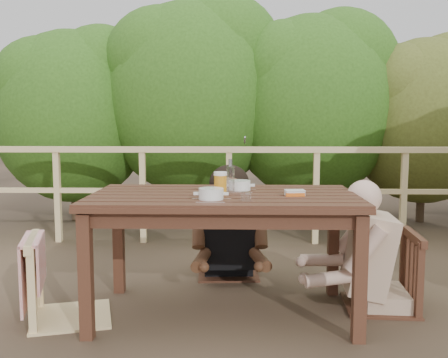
{
  "coord_description": "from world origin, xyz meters",
  "views": [
    {
      "loc": [
        0.09,
        -3.33,
        1.29
      ],
      "look_at": [
        0.0,
        0.05,
        0.9
      ],
      "focal_mm": 41.56,
      "sensor_mm": 36.0,
      "label": 1
    }
  ],
  "objects_px": {
    "chair_right": "(382,237)",
    "butter_tub": "(295,194)",
    "chair_left": "(69,240)",
    "beer_glass": "(220,185)",
    "diner_right": "(387,203)",
    "tumbler": "(246,198)",
    "woman": "(228,190)",
    "bottle": "(230,177)",
    "soup_far": "(240,186)",
    "table": "(224,256)",
    "soup_near": "(211,195)",
    "chair_far": "(228,216)"
  },
  "relations": [
    {
      "from": "chair_right",
      "to": "butter_tub",
      "type": "height_order",
      "value": "chair_right"
    },
    {
      "from": "chair_left",
      "to": "beer_glass",
      "type": "bearing_deg",
      "value": -103.22
    },
    {
      "from": "diner_right",
      "to": "tumbler",
      "type": "height_order",
      "value": "diner_right"
    },
    {
      "from": "woman",
      "to": "butter_tub",
      "type": "distance_m",
      "value": 1.08
    },
    {
      "from": "butter_tub",
      "to": "beer_glass",
      "type": "bearing_deg",
      "value": 171.35
    },
    {
      "from": "bottle",
      "to": "tumbler",
      "type": "relative_size",
      "value": 3.36
    },
    {
      "from": "chair_left",
      "to": "diner_right",
      "type": "distance_m",
      "value": 2.12
    },
    {
      "from": "tumbler",
      "to": "woman",
      "type": "bearing_deg",
      "value": 96.0
    },
    {
      "from": "diner_right",
      "to": "soup_far",
      "type": "height_order",
      "value": "diner_right"
    },
    {
      "from": "table",
      "to": "soup_near",
      "type": "bearing_deg",
      "value": -106.26
    },
    {
      "from": "chair_far",
      "to": "soup_near",
      "type": "relative_size",
      "value": 3.9
    },
    {
      "from": "woman",
      "to": "chair_left",
      "type": "bearing_deg",
      "value": 41.85
    },
    {
      "from": "diner_right",
      "to": "woman",
      "type": "bearing_deg",
      "value": 59.34
    },
    {
      "from": "chair_far",
      "to": "tumbler",
      "type": "bearing_deg",
      "value": -87.01
    },
    {
      "from": "chair_left",
      "to": "bottle",
      "type": "xyz_separation_m",
      "value": [
        1.04,
        0.16,
        0.39
      ]
    },
    {
      "from": "chair_left",
      "to": "diner_right",
      "type": "bearing_deg",
      "value": -98.88
    },
    {
      "from": "butter_tub",
      "to": "diner_right",
      "type": "bearing_deg",
      "value": 14.33
    },
    {
      "from": "soup_far",
      "to": "table",
      "type": "bearing_deg",
      "value": -121.03
    },
    {
      "from": "bottle",
      "to": "diner_right",
      "type": "bearing_deg",
      "value": 5.13
    },
    {
      "from": "table",
      "to": "tumbler",
      "type": "bearing_deg",
      "value": -64.98
    },
    {
      "from": "table",
      "to": "chair_left",
      "type": "height_order",
      "value": "chair_left"
    },
    {
      "from": "tumbler",
      "to": "diner_right",
      "type": "bearing_deg",
      "value": 25.62
    },
    {
      "from": "table",
      "to": "soup_near",
      "type": "height_order",
      "value": "soup_near"
    },
    {
      "from": "soup_near",
      "to": "beer_glass",
      "type": "xyz_separation_m",
      "value": [
        0.05,
        0.19,
        0.04
      ]
    },
    {
      "from": "tumbler",
      "to": "butter_tub",
      "type": "relative_size",
      "value": 0.57
    },
    {
      "from": "table",
      "to": "soup_far",
      "type": "xyz_separation_m",
      "value": [
        0.1,
        0.17,
        0.44
      ]
    },
    {
      "from": "diner_right",
      "to": "soup_far",
      "type": "xyz_separation_m",
      "value": [
        -1.0,
        0.01,
        0.11
      ]
    },
    {
      "from": "table",
      "to": "chair_left",
      "type": "distance_m",
      "value": 1.01
    },
    {
      "from": "tumbler",
      "to": "chair_far",
      "type": "bearing_deg",
      "value": 96.1
    },
    {
      "from": "chair_right",
      "to": "diner_right",
      "type": "bearing_deg",
      "value": 93.77
    },
    {
      "from": "chair_right",
      "to": "woman",
      "type": "bearing_deg",
      "value": -121.4
    },
    {
      "from": "chair_left",
      "to": "bottle",
      "type": "height_order",
      "value": "chair_left"
    },
    {
      "from": "chair_left",
      "to": "diner_right",
      "type": "relative_size",
      "value": 0.72
    },
    {
      "from": "bottle",
      "to": "table",
      "type": "bearing_deg",
      "value": -122.57
    },
    {
      "from": "table",
      "to": "chair_left",
      "type": "relative_size",
      "value": 1.65
    },
    {
      "from": "chair_left",
      "to": "woman",
      "type": "xyz_separation_m",
      "value": [
        1.01,
        1.01,
        0.19
      ]
    },
    {
      "from": "soup_near",
      "to": "tumbler",
      "type": "xyz_separation_m",
      "value": [
        0.21,
        -0.06,
        -0.01
      ]
    },
    {
      "from": "butter_tub",
      "to": "chair_right",
      "type": "bearing_deg",
      "value": 15.21
    },
    {
      "from": "soup_far",
      "to": "tumbler",
      "type": "height_order",
      "value": "soup_far"
    },
    {
      "from": "woman",
      "to": "soup_far",
      "type": "height_order",
      "value": "woman"
    },
    {
      "from": "chair_far",
      "to": "butter_tub",
      "type": "distance_m",
      "value": 1.11
    },
    {
      "from": "chair_left",
      "to": "tumbler",
      "type": "bearing_deg",
      "value": -116.11
    },
    {
      "from": "chair_far",
      "to": "soup_far",
      "type": "relative_size",
      "value": 3.98
    },
    {
      "from": "diner_right",
      "to": "bottle",
      "type": "xyz_separation_m",
      "value": [
        -1.06,
        -0.1,
        0.19
      ]
    },
    {
      "from": "butter_tub",
      "to": "bottle",
      "type": "bearing_deg",
      "value": 155.25
    },
    {
      "from": "chair_far",
      "to": "chair_right",
      "type": "bearing_deg",
      "value": -37.55
    },
    {
      "from": "chair_left",
      "to": "soup_far",
      "type": "distance_m",
      "value": 1.17
    },
    {
      "from": "tumbler",
      "to": "butter_tub",
      "type": "distance_m",
      "value": 0.38
    },
    {
      "from": "table",
      "to": "bottle",
      "type": "relative_size",
      "value": 7.28
    },
    {
      "from": "woman",
      "to": "tumbler",
      "type": "xyz_separation_m",
      "value": [
        0.13,
        -1.21,
        0.12
      ]
    }
  ]
}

